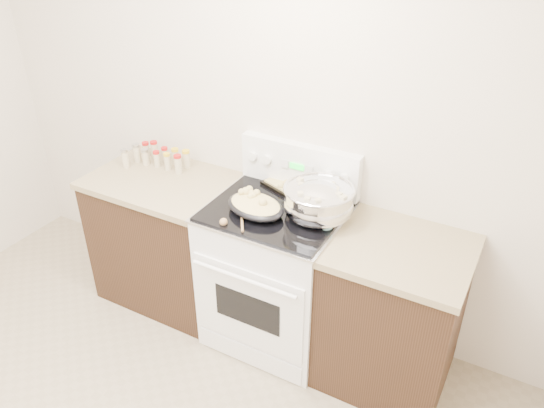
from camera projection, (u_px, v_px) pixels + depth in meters
The scene contains 9 objects.
counter_left at pixel (169, 238), 3.60m from camera, with size 0.93×0.67×0.92m.
counter_right at pixel (392, 314), 2.96m from camera, with size 0.73×0.67×0.92m.
kitchen_range at pixel (276, 271), 3.24m from camera, with size 0.78×0.73×1.22m.
mixing_bowl at pixel (319, 202), 2.89m from camera, with size 0.46×0.46×0.23m.
roasting_pan at pixel (255, 205), 2.95m from camera, with size 0.41×0.34×0.11m.
baking_sheet at pixel (295, 186), 3.20m from camera, with size 0.43×0.36×0.06m.
wooden_spoon at pixel (231, 220), 2.88m from camera, with size 0.16×0.24×0.04m.
blue_ladle at pixel (328, 222), 2.82m from camera, with size 0.10×0.28×0.10m.
spice_jars at pixel (158, 156), 3.50m from camera, with size 0.41×0.24×0.13m.
Camera 1 is at (1.56, -0.84, 2.51)m, focal length 35.00 mm.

